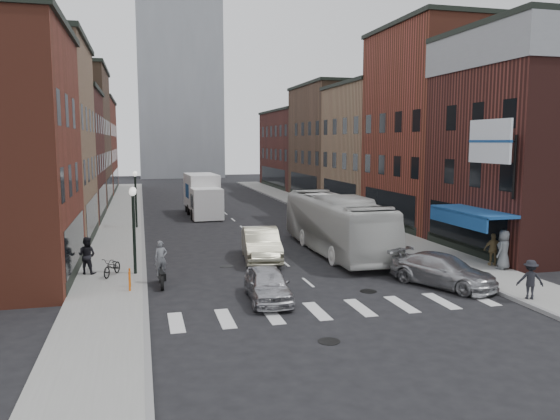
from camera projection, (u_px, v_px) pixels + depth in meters
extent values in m
plane|color=black|center=(315.00, 288.00, 23.13)|extent=(160.00, 160.00, 0.00)
cube|color=gray|center=(122.00, 221.00, 42.17)|extent=(3.00, 74.00, 0.15)
cube|color=gray|center=(330.00, 214.00, 46.36)|extent=(3.00, 74.00, 0.15)
cube|color=gray|center=(142.00, 221.00, 42.55)|extent=(0.20, 74.00, 0.16)
cube|color=gray|center=(313.00, 215.00, 46.00)|extent=(0.20, 74.00, 0.16)
cube|color=silver|center=(340.00, 309.00, 20.25)|extent=(12.00, 2.20, 0.01)
cube|color=black|center=(75.00, 243.00, 24.79)|extent=(0.08, 7.20, 2.20)
cube|color=#956E52|center=(0.00, 145.00, 32.14)|extent=(10.00, 10.00, 12.00)
cube|color=black|center=(92.00, 216.00, 33.92)|extent=(0.08, 8.00, 2.20)
cube|color=#401B17|center=(33.00, 157.00, 41.87)|extent=(10.00, 10.00, 10.00)
cube|color=black|center=(103.00, 199.00, 43.53)|extent=(0.08, 8.00, 2.20)
cube|color=black|center=(29.00, 89.00, 41.23)|extent=(10.30, 10.20, 0.30)
cube|color=#4D3726|center=(54.00, 138.00, 52.26)|extent=(10.00, 12.00, 13.00)
cube|color=black|center=(110.00, 188.00, 54.10)|extent=(0.08, 9.60, 2.20)
cube|color=black|center=(50.00, 67.00, 51.42)|extent=(10.30, 12.20, 0.30)
cube|color=maroon|center=(72.00, 147.00, 65.84)|extent=(10.00, 16.00, 11.00)
cube|color=black|center=(116.00, 179.00, 67.55)|extent=(0.08, 12.80, 2.20)
cube|color=black|center=(69.00, 100.00, 65.13)|extent=(10.30, 16.20, 0.30)
cube|color=#401B17|center=(547.00, 145.00, 30.40)|extent=(10.00, 9.00, 12.00)
cube|color=black|center=(465.00, 226.00, 29.73)|extent=(0.08, 7.20, 2.20)
cube|color=black|center=(554.00, 31.00, 29.63)|extent=(10.30, 9.20, 0.30)
cube|color=maroon|center=(453.00, 130.00, 39.41)|extent=(10.00, 10.00, 14.00)
cube|color=black|center=(388.00, 206.00, 38.86)|extent=(0.08, 8.00, 2.20)
cube|color=black|center=(457.00, 28.00, 38.51)|extent=(10.30, 10.20, 0.30)
cube|color=#956E52|center=(391.00, 149.00, 49.20)|extent=(10.00, 10.00, 11.00)
cube|color=black|center=(339.00, 193.00, 48.47)|extent=(0.08, 8.00, 2.20)
cube|color=black|center=(393.00, 85.00, 48.50)|extent=(10.30, 10.20, 0.30)
cube|color=#4D3726|center=(347.00, 143.00, 59.71)|extent=(10.00, 12.00, 12.00)
cube|color=black|center=(303.00, 184.00, 59.04)|extent=(0.08, 9.60, 2.20)
cube|color=black|center=(348.00, 86.00, 58.94)|extent=(10.30, 12.20, 0.30)
cube|color=#401B17|center=(309.00, 150.00, 73.29)|extent=(10.00, 16.00, 10.00)
cube|color=black|center=(273.00, 176.00, 72.49)|extent=(0.08, 12.80, 2.20)
cube|color=black|center=(309.00, 111.00, 72.65)|extent=(10.30, 16.20, 0.30)
cube|color=navy|center=(472.00, 211.00, 27.44)|extent=(1.80, 5.00, 0.15)
cube|color=navy|center=(457.00, 219.00, 27.27)|extent=(0.10, 5.00, 0.70)
cylinder|color=black|center=(515.00, 167.00, 25.43)|extent=(0.12, 0.12, 3.00)
cylinder|color=black|center=(503.00, 141.00, 25.10)|extent=(1.40, 0.08, 0.08)
cube|color=silver|center=(490.00, 141.00, 24.93)|extent=(0.12, 3.00, 2.00)
cube|color=#9399A0|center=(177.00, 33.00, 94.96)|extent=(14.00, 14.00, 50.00)
cylinder|color=black|center=(134.00, 234.00, 24.90)|extent=(0.14, 0.14, 4.00)
cylinder|color=black|center=(133.00, 190.00, 24.65)|extent=(0.06, 0.90, 0.06)
sphere|color=white|center=(133.00, 192.00, 24.22)|extent=(0.32, 0.32, 0.32)
sphere|color=white|center=(133.00, 191.00, 25.09)|extent=(0.32, 0.32, 0.32)
cylinder|color=black|center=(136.00, 201.00, 38.36)|extent=(0.14, 0.14, 4.00)
cylinder|color=black|center=(135.00, 173.00, 38.11)|extent=(0.06, 0.90, 0.06)
sphere|color=white|center=(135.00, 174.00, 37.68)|extent=(0.32, 0.32, 0.32)
sphere|color=white|center=(135.00, 173.00, 38.54)|extent=(0.32, 0.32, 0.32)
cylinder|color=#D8590C|center=(130.00, 281.00, 22.15)|extent=(0.08, 0.08, 0.80)
cylinder|color=#D8590C|center=(130.00, 278.00, 22.73)|extent=(0.08, 0.08, 0.80)
cube|color=white|center=(207.00, 204.00, 43.04)|extent=(2.43, 2.61, 2.42)
cube|color=black|center=(207.00, 201.00, 43.01)|extent=(2.42, 1.46, 1.06)
cube|color=white|center=(201.00, 190.00, 46.48)|extent=(2.64, 5.13, 2.81)
cube|color=navy|center=(201.00, 190.00, 46.48)|extent=(2.54, 2.04, 1.16)
cube|color=black|center=(202.00, 209.00, 46.49)|extent=(2.40, 6.38, 0.34)
cylinder|color=black|center=(192.00, 215.00, 43.06)|extent=(0.27, 0.87, 0.87)
cylinder|color=black|center=(221.00, 214.00, 43.61)|extent=(0.27, 0.87, 0.87)
cylinder|color=black|center=(189.00, 210.00, 46.22)|extent=(0.27, 0.87, 0.87)
cylinder|color=black|center=(215.00, 209.00, 46.77)|extent=(0.27, 0.87, 0.87)
cylinder|color=black|center=(187.00, 207.00, 48.08)|extent=(0.27, 0.87, 0.87)
cylinder|color=black|center=(212.00, 206.00, 48.63)|extent=(0.27, 0.87, 0.87)
cylinder|color=black|center=(161.00, 276.00, 24.09)|extent=(0.13, 0.60, 0.60)
cylinder|color=black|center=(162.00, 283.00, 22.78)|extent=(0.13, 0.60, 0.60)
cube|color=black|center=(161.00, 275.00, 23.41)|extent=(0.37, 1.11, 0.32)
cube|color=black|center=(161.00, 264.00, 23.85)|extent=(0.50, 0.12, 0.05)
imported|color=slate|center=(161.00, 258.00, 23.23)|extent=(0.59, 0.43, 1.50)
imported|color=silver|center=(336.00, 224.00, 30.43)|extent=(2.82, 11.65, 3.24)
imported|color=#B2B2B7|center=(268.00, 284.00, 21.26)|extent=(1.81, 3.98, 1.33)
imported|color=beige|center=(261.00, 244.00, 28.54)|extent=(2.38, 5.29, 1.68)
imported|color=#A9AAAE|center=(443.00, 271.00, 23.41)|extent=(3.88, 5.10, 1.38)
imported|color=black|center=(112.00, 267.00, 24.63)|extent=(1.13, 1.71, 0.85)
imported|color=black|center=(87.00, 255.00, 24.98)|extent=(0.96, 0.77, 1.71)
imported|color=black|center=(530.00, 279.00, 21.00)|extent=(1.10, 0.85, 1.53)
imported|color=olive|center=(493.00, 249.00, 26.68)|extent=(1.01, 0.67, 1.59)
imported|color=slate|center=(504.00, 250.00, 25.91)|extent=(1.09, 0.97, 1.88)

